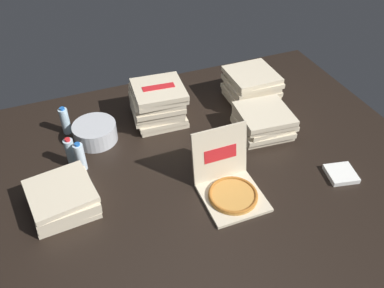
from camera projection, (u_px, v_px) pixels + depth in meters
The scene contains 11 objects.
ground_plane at pixel (191, 172), 2.62m from camera, with size 3.20×2.40×0.02m, color black.
open_pizza_box at pixel (229, 185), 2.43m from camera, with size 0.36×0.43×0.38m.
pizza_stack_center_far at pixel (63, 198), 2.34m from camera, with size 0.41×0.42×0.15m.
pizza_stack_left_near at pixel (158, 104), 2.95m from camera, with size 0.42×0.42×0.30m.
pizza_stack_left_mid at pixel (264, 121), 2.88m from camera, with size 0.40×0.41×0.18m.
pizza_stack_left_far at pixel (251, 87), 3.16m from camera, with size 0.40×0.39×0.26m.
ice_bucket at pixel (95, 132), 2.82m from camera, with size 0.31×0.31×0.13m, color #B7BABF.
water_bottle_0 at pixel (65, 121), 2.86m from camera, with size 0.06×0.06×0.22m.
water_bottle_1 at pixel (71, 152), 2.60m from camera, with size 0.06×0.06×0.22m.
water_bottle_2 at pixel (80, 157), 2.57m from camera, with size 0.06×0.06×0.22m.
napkin_pile at pixel (341, 174), 2.57m from camera, with size 0.18×0.18×0.03m, color white.
Camera 1 is at (-0.68, -1.74, 1.84)m, focal length 37.06 mm.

